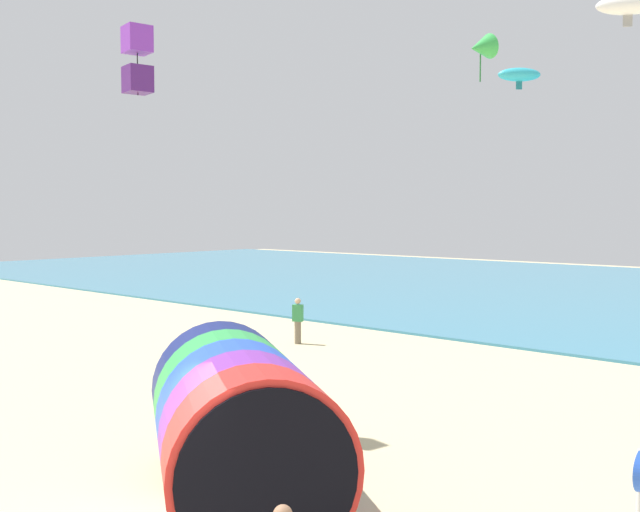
{
  "coord_description": "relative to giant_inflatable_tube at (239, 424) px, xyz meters",
  "views": [
    {
      "loc": [
        7.86,
        -5.54,
        4.7
      ],
      "look_at": [
        -0.64,
        4.11,
        3.93
      ],
      "focal_mm": 40.0,
      "sensor_mm": 36.0,
      "label": 1
    }
  ],
  "objects": [
    {
      "name": "giant_inflatable_tube",
      "position": [
        0.0,
        0.0,
        0.0
      ],
      "size": [
        5.67,
        4.99,
        2.61
      ],
      "color": "navy",
      "rests_on": "ground"
    },
    {
      "name": "kite_green_delta",
      "position": [
        0.76,
        6.38,
        6.98
      ],
      "size": [
        0.72,
        0.78,
        1.06
      ],
      "color": "green"
    },
    {
      "name": "kite_cyan_parafoil",
      "position": [
        -2.54,
        15.05,
        8.07
      ],
      "size": [
        1.43,
        1.38,
        0.74
      ],
      "color": "#2DB2C6"
    },
    {
      "name": "kite_white_parafoil",
      "position": [
        4.99,
        2.87,
        6.32
      ],
      "size": [
        0.94,
        0.78,
        0.47
      ],
      "color": "white"
    },
    {
      "name": "kite_purple_box",
      "position": [
        -5.19,
        1.73,
        6.82
      ],
      "size": [
        0.65,
        0.65,
        1.56
      ],
      "color": "purple"
    },
    {
      "name": "bystander_mid_beach",
      "position": [
        -8.96,
        10.96,
        -0.46
      ],
      "size": [
        0.42,
        0.34,
        1.66
      ],
      "color": "#726651",
      "rests_on": "ground"
    }
  ]
}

